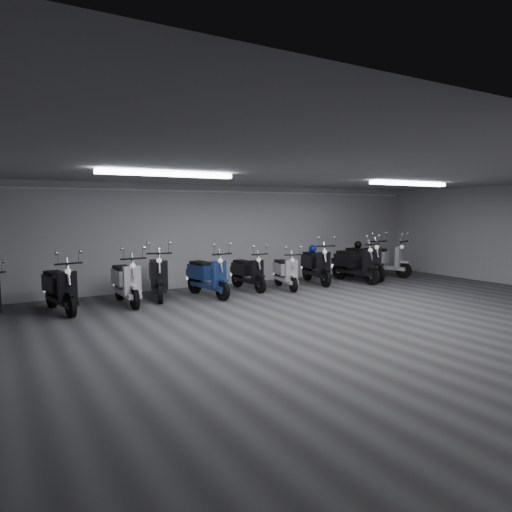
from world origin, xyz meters
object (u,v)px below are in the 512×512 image
scooter_4 (208,269)px  scooter_8 (356,258)px  scooter_5 (248,267)px  scooter_9 (364,255)px  scooter_6 (286,267)px  helmet_0 (313,249)px  scooter_1 (60,281)px  helmet_1 (358,245)px  scooter_2 (126,275)px  scooter_3 (158,269)px  scooter_10 (385,254)px  scooter_7 (316,259)px

scooter_4 → scooter_8: bearing=-10.4°
scooter_5 → scooter_8: size_ratio=0.86×
scooter_9 → scooter_6: bearing=-171.8°
scooter_5 → scooter_6: (0.96, -0.34, -0.02)m
scooter_5 → helmet_0: scooter_5 is taller
scooter_8 → scooter_4: bearing=174.7°
scooter_1 → scooter_4: (3.34, 0.01, 0.01)m
scooter_5 → helmet_1: size_ratio=7.26×
scooter_5 → scooter_6: scooter_5 is taller
scooter_2 → scooter_1: bearing=-176.8°
scooter_4 → helmet_0: size_ratio=8.07×
scooter_6 → scooter_9: (3.01, 0.21, 0.14)m
scooter_8 → scooter_3: bearing=170.6°
scooter_4 → helmet_0: scooter_4 is taller
scooter_3 → scooter_8: scooter_8 is taller
scooter_4 → helmet_1: size_ratio=8.00×
scooter_10 → helmet_1: size_ratio=8.33×
scooter_4 → scooter_6: size_ratio=1.13×
scooter_1 → scooter_9: (8.63, 0.22, 0.08)m
scooter_8 → scooter_6: bearing=173.8°
helmet_1 → scooter_6: bearing=-170.8°
scooter_4 → scooter_8: scooter_8 is taller
scooter_2 → scooter_10: 8.24m
scooter_6 → scooter_10: scooter_10 is taller
scooter_4 → scooter_6: bearing=-9.4°
scooter_9 → helmet_1: bearing=90.0°
scooter_2 → scooter_10: scooter_10 is taller
helmet_0 → scooter_3: bearing=-178.8°
scooter_6 → scooter_8: 2.41m
scooter_1 → scooter_6: 5.62m
scooter_4 → scooter_6: scooter_4 is taller
scooter_7 → scooter_5: bearing=-168.3°
scooter_2 → scooter_6: bearing=-2.0°
scooter_4 → scooter_9: (5.28, 0.21, 0.06)m
scooter_8 → scooter_9: (0.60, 0.30, 0.03)m
scooter_1 → scooter_5: scooter_1 is taller
scooter_1 → helmet_1: (8.65, 0.49, 0.37)m
scooter_2 → scooter_10: size_ratio=0.96×
scooter_5 → scooter_10: (4.97, -0.02, 0.09)m
scooter_1 → scooter_6: (5.62, 0.00, -0.07)m
scooter_6 → scooter_2: bearing=-168.8°
scooter_1 → scooter_5: size_ratio=1.08×
scooter_3 → scooter_6: size_ratio=1.18×
scooter_1 → scooter_9: bearing=-9.0°
scooter_4 → helmet_1: scooter_4 is taller
helmet_0 → scooter_4: bearing=-171.4°
scooter_9 → scooter_2: bearing=-174.9°
scooter_10 → helmet_0: size_ratio=8.41×
scooter_2 → scooter_9: (7.24, 0.12, 0.07)m
scooter_5 → helmet_1: scooter_5 is taller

